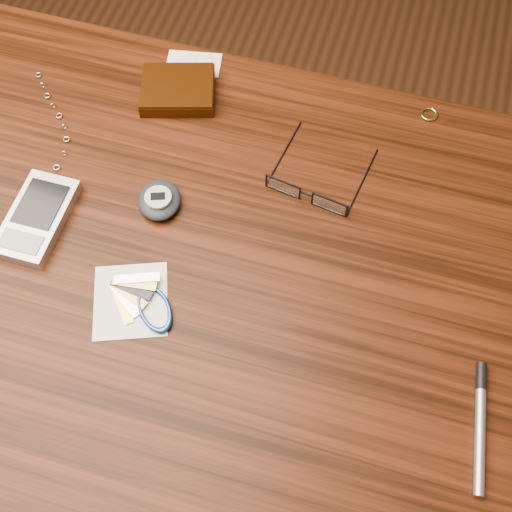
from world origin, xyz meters
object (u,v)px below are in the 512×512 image
object	(u,v)px
pda_phone	(37,218)
silver_pen	(480,416)
desk	(217,314)
pedometer	(159,200)
wallet_and_card	(178,89)
notepad_keys	(142,303)
eyeglasses	(308,192)

from	to	relation	value
pda_phone	silver_pen	xyz separation A→B (m)	(0.55, -0.09, -0.00)
desk	pedometer	world-z (taller)	pedometer
wallet_and_card	notepad_keys	distance (m)	0.32
wallet_and_card	pedometer	world-z (taller)	pedometer
pedometer	notepad_keys	distance (m)	0.14
wallet_and_card	pedometer	size ratio (longest dim) A/B	1.93
eyeglasses	silver_pen	distance (m)	0.32
eyeglasses	pda_phone	size ratio (longest dim) A/B	1.06
wallet_and_card	notepad_keys	xyz separation A→B (m)	(0.07, -0.31, -0.01)
desk	pda_phone	xyz separation A→B (m)	(-0.23, 0.02, 0.11)
wallet_and_card	pedometer	bearing A→B (deg)	-77.82
pda_phone	notepad_keys	bearing A→B (deg)	-22.78
desk	silver_pen	world-z (taller)	silver_pen
pedometer	silver_pen	world-z (taller)	pedometer
pda_phone	silver_pen	bearing A→B (deg)	-9.35
desk	wallet_and_card	bearing A→B (deg)	117.34
eyeglasses	pedometer	distance (m)	0.18
notepad_keys	silver_pen	xyz separation A→B (m)	(0.39, -0.02, 0.00)
eyeglasses	notepad_keys	bearing A→B (deg)	-126.72
pedometer	notepad_keys	size ratio (longest dim) A/B	0.60
pda_phone	wallet_and_card	bearing A→B (deg)	68.10
desk	silver_pen	bearing A→B (deg)	-12.95
desk	notepad_keys	distance (m)	0.14
wallet_and_card	silver_pen	bearing A→B (deg)	-36.18
eyeglasses	silver_pen	xyz separation A→B (m)	(0.24, -0.22, -0.01)
wallet_and_card	pda_phone	distance (m)	0.26
notepad_keys	desk	bearing A→B (deg)	37.00
pedometer	silver_pen	bearing A→B (deg)	-20.55
pda_phone	notepad_keys	world-z (taller)	pda_phone
wallet_and_card	desk	bearing A→B (deg)	-62.66
desk	notepad_keys	world-z (taller)	notepad_keys
desk	pedometer	bearing A→B (deg)	139.27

